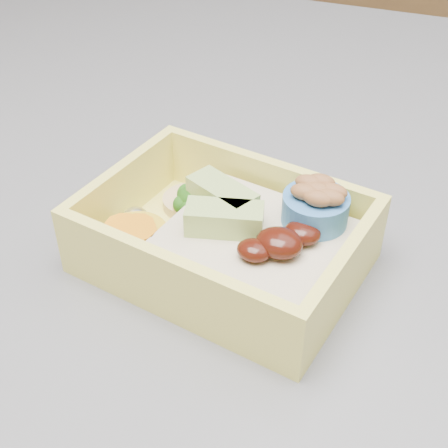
% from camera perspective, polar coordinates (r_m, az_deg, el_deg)
% --- Properties ---
extents(island, '(1.24, 0.84, 0.92)m').
position_cam_1_polar(island, '(0.87, -12.00, -19.14)').
color(island, brown).
rests_on(island, ground).
extents(bento_box, '(0.18, 0.15, 0.06)m').
position_cam_1_polar(bento_box, '(0.39, 0.81, -1.36)').
color(bento_box, '#F4EA64').
rests_on(bento_box, island).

